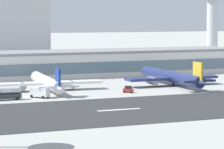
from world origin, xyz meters
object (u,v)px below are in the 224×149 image
object	(u,v)px
service_box_truck_0	(40,92)
service_fuel_truck_2	(6,93)
airliner_navy_tail_gate_0	(48,82)
service_baggage_tug_1	(128,89)
airliner_gold_tail_gate_1	(173,77)
control_tower	(212,14)
terminal_building	(74,63)

from	to	relation	value
service_box_truck_0	service_fuel_truck_2	size ratio (longest dim) A/B	0.71
airliner_navy_tail_gate_0	service_fuel_truck_2	world-z (taller)	airliner_navy_tail_gate_0
airliner_navy_tail_gate_0	service_baggage_tug_1	bearing A→B (deg)	-118.05
airliner_gold_tail_gate_1	control_tower	bearing A→B (deg)	-39.01
control_tower	airliner_navy_tail_gate_0	size ratio (longest dim) A/B	0.98
service_box_truck_0	service_fuel_truck_2	distance (m)	10.28
service_box_truck_0	service_baggage_tug_1	xyz separation A→B (m)	(29.37, 1.02, -0.74)
terminal_building	service_baggage_tug_1	size ratio (longest dim) A/B	41.75
terminal_building	service_box_truck_0	world-z (taller)	terminal_building
airliner_navy_tail_gate_0	service_fuel_truck_2	distance (m)	23.08
service_box_truck_0	airliner_navy_tail_gate_0	bearing A→B (deg)	116.00
control_tower	service_baggage_tug_1	distance (m)	133.19
service_baggage_tug_1	terminal_building	bearing A→B (deg)	-46.63
control_tower	service_box_truck_0	xyz separation A→B (m)	(-118.44, -96.95, -23.82)
terminal_building	service_fuel_truck_2	size ratio (longest dim) A/B	16.66
service_fuel_truck_2	control_tower	bearing A→B (deg)	-140.42
control_tower	terminal_building	bearing A→B (deg)	-155.78
service_baggage_tug_1	service_fuel_truck_2	distance (m)	39.66
terminal_building	airliner_gold_tail_gate_1	bearing A→B (deg)	-63.47
airliner_navy_tail_gate_0	service_baggage_tug_1	world-z (taller)	airliner_navy_tail_gate_0
airliner_gold_tail_gate_1	service_box_truck_0	size ratio (longest dim) A/B	7.51
service_box_truck_0	airliner_gold_tail_gate_1	bearing A→B (deg)	62.83
control_tower	service_baggage_tug_1	bearing A→B (deg)	-132.88
airliner_navy_tail_gate_0	service_box_truck_0	xyz separation A→B (m)	(-6.50, -14.95, -0.99)
terminal_building	service_baggage_tug_1	xyz separation A→B (m)	(0.34, -55.71, -4.20)
control_tower	airliner_gold_tail_gate_1	bearing A→B (deg)	-128.37
airliner_navy_tail_gate_0	airliner_gold_tail_gate_1	xyz separation A→B (m)	(44.78, -2.82, 0.28)
service_box_truck_0	service_fuel_truck_2	xyz separation A→B (m)	(-10.24, -0.91, 0.24)
airliner_gold_tail_gate_1	airliner_navy_tail_gate_0	bearing A→B (deg)	85.76
terminal_building	service_fuel_truck_2	xyz separation A→B (m)	(-39.26, -57.65, -3.22)
service_box_truck_0	service_baggage_tug_1	bearing A→B (deg)	51.51
airliner_navy_tail_gate_0	service_baggage_tug_1	xyz separation A→B (m)	(22.86, -13.93, -1.73)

